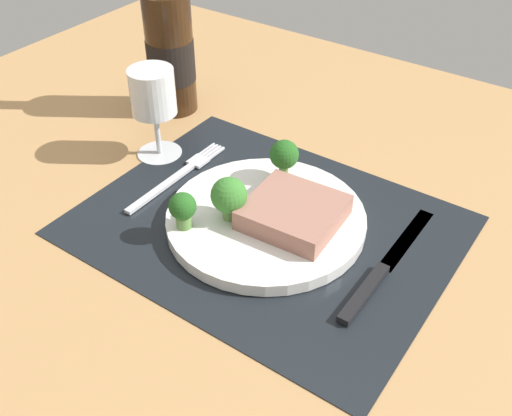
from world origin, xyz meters
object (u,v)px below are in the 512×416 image
at_px(steak, 294,212).
at_px(plate, 266,219).
at_px(knife, 382,270).
at_px(fork, 178,176).
at_px(wine_bottle, 170,51).
at_px(wine_glass, 153,98).

bearing_deg(steak, plate, -166.44).
relative_size(plate, steak, 2.27).
distance_m(steak, knife, 0.12).
distance_m(fork, wine_bottle, 0.22).
distance_m(wine_bottle, wine_glass, 0.14).
xyz_separation_m(steak, wine_bottle, (-0.33, 0.16, 0.07)).
relative_size(steak, fork, 0.57).
bearing_deg(plate, fork, 174.81).
height_order(fork, knife, knife).
bearing_deg(plate, steak, 13.56).
height_order(plate, wine_glass, wine_glass).
height_order(plate, steak, steak).
relative_size(steak, wine_glass, 0.82).
bearing_deg(wine_glass, fork, -27.22).
xyz_separation_m(knife, wine_bottle, (-0.45, 0.16, 0.09)).
bearing_deg(plate, knife, 1.95).
bearing_deg(knife, fork, 179.64).
bearing_deg(steak, fork, 178.22).
distance_m(steak, wine_glass, 0.26).
relative_size(steak, knife, 0.48).
distance_m(plate, knife, 0.16).
xyz_separation_m(fork, wine_glass, (-0.06, 0.03, 0.09)).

